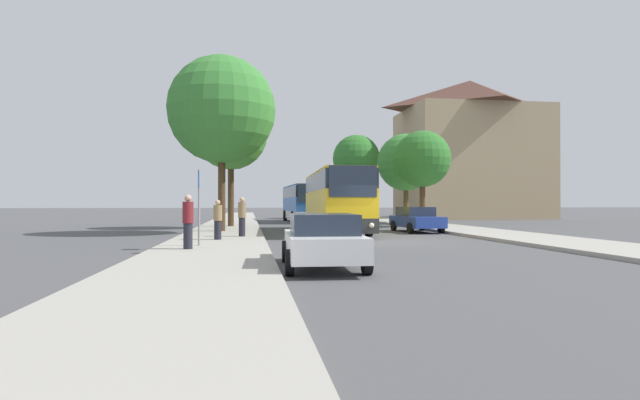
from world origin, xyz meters
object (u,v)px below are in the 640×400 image
Objects in this scene: tree_right_mid at (356,159)px; pedestrian_walking_back at (242,216)px; parked_car_left_curb at (323,240)px; tree_left_far at (231,134)px; tree_right_far at (422,159)px; tree_right_near at (406,162)px; pedestrian_waiting_near at (218,220)px; tree_left_near at (222,110)px; parked_car_right_far at (355,213)px; pedestrian_waiting_far at (188,221)px; bus_front at (335,200)px; parked_car_right_near at (416,219)px; bus_stop_sign at (199,199)px; bus_middle at (303,202)px.

pedestrian_walking_back is at bearing -111.82° from tree_right_mid.
parked_car_left_curb is 21.76m from tree_left_far.
tree_right_near is at bearing 87.21° from tree_right_far.
tree_right_mid is at bearing 78.67° from parked_car_left_curb.
pedestrian_waiting_near is 13.33m from tree_left_far.
parked_car_left_curb is at bearing -115.99° from tree_right_far.
tree_left_near reaches higher than tree_left_far.
tree_right_mid reaches higher than parked_car_left_curb.
parked_car_right_far is 2.30× the size of pedestrian_walking_back.
tree_right_near is (13.88, 10.40, -1.90)m from tree_left_near.
pedestrian_waiting_far is 6.32m from pedestrian_walking_back.
parked_car_right_far is at bearing 108.81° from tree_right_near.
tree_right_far is at bearing 1.40° from tree_left_far.
bus_front is 26.01m from tree_right_mid.
parked_car_right_far is at bearing -103.25° from tree_right_mid.
bus_front is 8.10m from tree_left_near.
parked_car_left_curb is (-3.02, -15.39, -1.09)m from bus_front.
bus_front is at bearing -105.04° from tree_right_mid.
parked_car_right_far is 21.99m from tree_left_near.
pedestrian_waiting_near reaches higher than parked_car_right_far.
parked_car_right_near is 12.63m from tree_left_near.
bus_stop_sign is 0.39× the size of tree_right_near.
tree_left_near is 1.36× the size of tree_right_near.
parked_car_left_curb is 0.49× the size of tree_right_mid.
pedestrian_walking_back is (-2.20, 10.46, 0.33)m from parked_car_left_curb.
pedestrian_waiting_far is at bearing -124.32° from tree_right_near.
pedestrian_walking_back is (-9.92, -4.57, 0.31)m from parked_car_right_near.
tree_left_near reaches higher than tree_right_far.
bus_front is 1.35× the size of tree_right_mid.
tree_right_near reaches higher than parked_car_right_far.
parked_car_right_far is at bearing 115.36° from pedestrian_walking_back.
bus_middle is 1.50× the size of tree_right_near.
pedestrian_walking_back is at bearing -105.59° from bus_middle.
tree_right_mid is (-0.85, 14.59, 1.57)m from tree_right_near.
bus_stop_sign is (-11.39, -9.41, 1.08)m from parked_car_right_near.
tree_right_mid reaches higher than bus_middle.
tree_right_near is at bearing 55.58° from bus_front.
tree_right_far is (12.50, 10.67, 3.72)m from pedestrian_walking_back.
tree_left_far reaches higher than pedestrian_waiting_far.
bus_stop_sign is 0.32× the size of tree_left_far.
pedestrian_waiting_near reaches higher than parked_car_right_near.
pedestrian_waiting_near is 34.47m from tree_right_mid.
parked_car_left_curb is at bearing 79.71° from parked_car_right_far.
bus_front is at bearing -126.50° from tree_right_near.
pedestrian_waiting_near is at bearing 112.55° from parked_car_left_curb.
bus_front is 18.29m from parked_car_right_far.
bus_stop_sign is 0.28× the size of tree_left_near.
parked_car_right_near is 0.51× the size of tree_right_mid.
parked_car_left_curb is at bearing -56.90° from bus_stop_sign.
tree_left_far is 13.45m from tree_right_far.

